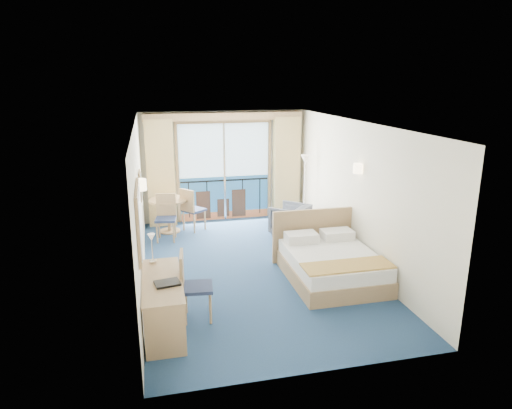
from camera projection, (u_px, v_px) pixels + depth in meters
The scene contains 22 objects.
floor at pixel (254, 268), 8.58m from camera, with size 6.50×6.50×0.00m, color navy.
room_walls at pixel (253, 176), 8.10m from camera, with size 4.04×6.54×2.72m.
balcony_door at pixel (224, 175), 11.29m from camera, with size 2.36×0.03×2.52m.
curtain_left at pixel (161, 174), 10.78m from camera, with size 0.65×0.22×2.55m, color #D7C376.
curtain_right at pixel (286, 168), 11.46m from camera, with size 0.65×0.22×2.55m, color #D7C376.
pelmet at pixel (224, 116), 10.80m from camera, with size 3.80×0.25×0.18m, color tan.
mirror at pixel (139, 220), 6.32m from camera, with size 0.05×1.25×0.95m.
wall_print at pixel (140, 186), 8.14m from camera, with size 0.04×0.42×0.52m.
sconce_left at pixel (141, 185), 7.09m from camera, with size 0.18×0.18×0.18m, color #FFE3B2.
sconce_right at pixel (358, 168), 8.37m from camera, with size 0.18×0.18×0.18m, color #FFE3B2.
bed at pixel (331, 263), 8.07m from camera, with size 1.64×1.95×1.03m.
nightstand at pixel (331, 238), 9.46m from camera, with size 0.39×0.37×0.51m, color tan.
phone at pixel (332, 224), 9.39m from camera, with size 0.18×0.14×0.08m, color beige.
armchair at pixel (290, 219), 10.36m from camera, with size 0.75×0.77×0.70m, color #4A4E5A.
floor_lamp at pixel (305, 173), 10.68m from camera, with size 0.24×0.24×1.73m.
desk at pixel (164, 316), 6.03m from camera, with size 0.55×1.59×0.75m.
desk_chair at pixel (191, 282), 6.63m from camera, with size 0.50×0.49×1.04m.
folder at pixel (167, 283), 6.19m from camera, with size 0.33×0.25×0.03m, color black.
desk_lamp at pixel (152, 242), 6.82m from camera, with size 0.12×0.12×0.45m.
round_table at pixel (169, 207), 10.47m from camera, with size 0.87×0.87×0.78m.
table_chair_a at pixel (191, 207), 10.54m from camera, with size 0.62×0.62×1.01m.
table_chair_b at pixel (166, 214), 9.99m from camera, with size 0.50×0.51×1.01m.
Camera 1 is at (-1.77, -7.74, 3.45)m, focal length 32.00 mm.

